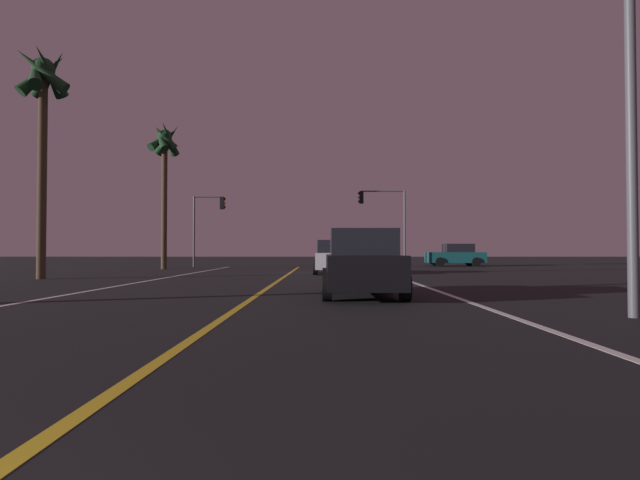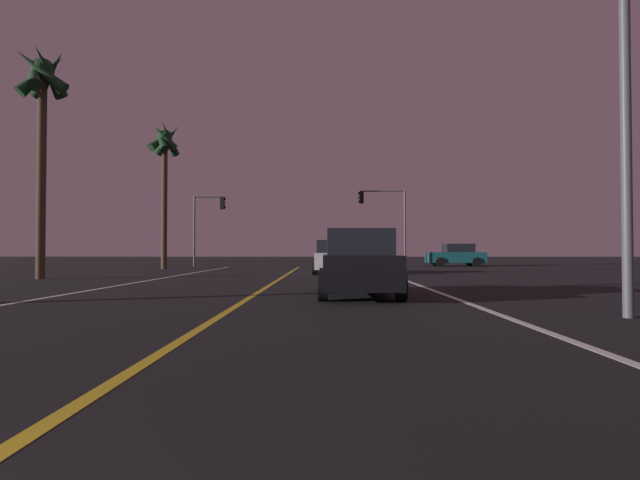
{
  "view_description": "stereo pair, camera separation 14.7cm",
  "coord_description": "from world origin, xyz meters",
  "px_view_note": "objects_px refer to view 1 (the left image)",
  "views": [
    {
      "loc": [
        1.72,
        -0.29,
        1.17
      ],
      "look_at": [
        1.54,
        33.33,
        1.89
      ],
      "focal_mm": 28.12,
      "sensor_mm": 36.0,
      "label": 1
    },
    {
      "loc": [
        1.87,
        -0.29,
        1.17
      ],
      "look_at": [
        1.54,
        33.33,
        1.89
      ],
      "focal_mm": 28.12,
      "sensor_mm": 36.0,
      "label": 2
    }
  ],
  "objects_px": {
    "car_ahead_far": "(333,258)",
    "palm_tree_left_mid": "(43,93)",
    "traffic_light_near_left": "(209,215)",
    "street_lamp_right_near": "(595,22)",
    "car_crossing_side": "(456,255)",
    "palm_tree_left_far": "(165,152)",
    "car_lead_same_lane": "(362,264)",
    "traffic_light_near_right": "(382,210)"
  },
  "relations": [
    {
      "from": "traffic_light_near_left",
      "to": "palm_tree_left_far",
      "type": "height_order",
      "value": "palm_tree_left_far"
    },
    {
      "from": "car_lead_same_lane",
      "to": "palm_tree_left_mid",
      "type": "distance_m",
      "value": 16.35
    },
    {
      "from": "street_lamp_right_near",
      "to": "palm_tree_left_mid",
      "type": "relative_size",
      "value": 0.85
    },
    {
      "from": "street_lamp_right_near",
      "to": "palm_tree_left_far",
      "type": "xyz_separation_m",
      "value": [
        -14.9,
        22.99,
        2.25
      ]
    },
    {
      "from": "car_lead_same_lane",
      "to": "traffic_light_near_left",
      "type": "relative_size",
      "value": 0.83
    },
    {
      "from": "car_crossing_side",
      "to": "car_ahead_far",
      "type": "height_order",
      "value": "same"
    },
    {
      "from": "palm_tree_left_mid",
      "to": "street_lamp_right_near",
      "type": "bearing_deg",
      "value": -35.71
    },
    {
      "from": "street_lamp_right_near",
      "to": "traffic_light_near_right",
      "type": "bearing_deg",
      "value": -89.05
    },
    {
      "from": "traffic_light_near_right",
      "to": "car_crossing_side",
      "type": "bearing_deg",
      "value": -164.37
    },
    {
      "from": "palm_tree_left_far",
      "to": "traffic_light_near_right",
      "type": "bearing_deg",
      "value": 18.26
    },
    {
      "from": "street_lamp_right_near",
      "to": "palm_tree_left_mid",
      "type": "bearing_deg",
      "value": -35.71
    },
    {
      "from": "palm_tree_left_mid",
      "to": "car_crossing_side",
      "type": "bearing_deg",
      "value": 38.88
    },
    {
      "from": "street_lamp_right_near",
      "to": "palm_tree_left_mid",
      "type": "xyz_separation_m",
      "value": [
        -16.45,
        11.82,
        2.53
      ]
    },
    {
      "from": "traffic_light_near_right",
      "to": "street_lamp_right_near",
      "type": "height_order",
      "value": "street_lamp_right_near"
    },
    {
      "from": "car_lead_same_lane",
      "to": "street_lamp_right_near",
      "type": "height_order",
      "value": "street_lamp_right_near"
    },
    {
      "from": "traffic_light_near_left",
      "to": "car_ahead_far",
      "type": "bearing_deg",
      "value": -50.71
    },
    {
      "from": "palm_tree_left_mid",
      "to": "car_ahead_far",
      "type": "bearing_deg",
      "value": 22.73
    },
    {
      "from": "car_crossing_side",
      "to": "palm_tree_left_mid",
      "type": "xyz_separation_m",
      "value": [
        -21.76,
        -17.55,
        6.92
      ]
    },
    {
      "from": "car_lead_same_lane",
      "to": "traffic_light_near_right",
      "type": "distance_m",
      "value": 24.12
    },
    {
      "from": "street_lamp_right_near",
      "to": "palm_tree_left_far",
      "type": "relative_size",
      "value": 0.87
    },
    {
      "from": "traffic_light_near_right",
      "to": "street_lamp_right_near",
      "type": "xyz_separation_m",
      "value": [
        0.46,
        -27.75,
        1.06
      ]
    },
    {
      "from": "car_lead_same_lane",
      "to": "traffic_light_near_left",
      "type": "bearing_deg",
      "value": 21.51
    },
    {
      "from": "palm_tree_left_mid",
      "to": "palm_tree_left_far",
      "type": "distance_m",
      "value": 11.27
    },
    {
      "from": "car_lead_same_lane",
      "to": "traffic_light_near_right",
      "type": "bearing_deg",
      "value": -8.07
    },
    {
      "from": "car_crossing_side",
      "to": "palm_tree_left_mid",
      "type": "relative_size",
      "value": 0.44
    },
    {
      "from": "traffic_light_near_left",
      "to": "street_lamp_right_near",
      "type": "height_order",
      "value": "street_lamp_right_near"
    },
    {
      "from": "car_crossing_side",
      "to": "traffic_light_near_right",
      "type": "xyz_separation_m",
      "value": [
        -5.77,
        -1.61,
        3.33
      ]
    },
    {
      "from": "traffic_light_near_right",
      "to": "palm_tree_left_far",
      "type": "xyz_separation_m",
      "value": [
        -14.45,
        -4.77,
        3.31
      ]
    },
    {
      "from": "car_ahead_far",
      "to": "palm_tree_left_far",
      "type": "xyz_separation_m",
      "value": [
        -10.63,
        6.07,
        6.65
      ]
    },
    {
      "from": "car_ahead_far",
      "to": "palm_tree_left_mid",
      "type": "xyz_separation_m",
      "value": [
        -12.17,
        -5.1,
        6.92
      ]
    },
    {
      "from": "car_crossing_side",
      "to": "traffic_light_near_left",
      "type": "bearing_deg",
      "value": 5.0
    },
    {
      "from": "car_lead_same_lane",
      "to": "palm_tree_left_far",
      "type": "distance_m",
      "value": 22.89
    },
    {
      "from": "car_ahead_far",
      "to": "traffic_light_near_left",
      "type": "xyz_separation_m",
      "value": [
        -8.86,
        10.83,
        2.99
      ]
    },
    {
      "from": "car_crossing_side",
      "to": "palm_tree_left_mid",
      "type": "distance_m",
      "value": 28.8
    },
    {
      "from": "car_crossing_side",
      "to": "traffic_light_near_left",
      "type": "distance_m",
      "value": 18.76
    },
    {
      "from": "car_lead_same_lane",
      "to": "car_ahead_far",
      "type": "relative_size",
      "value": 1.0
    },
    {
      "from": "street_lamp_right_near",
      "to": "palm_tree_left_far",
      "type": "distance_m",
      "value": 27.49
    },
    {
      "from": "car_crossing_side",
      "to": "street_lamp_right_near",
      "type": "relative_size",
      "value": 0.53
    },
    {
      "from": "traffic_light_near_right",
      "to": "palm_tree_left_mid",
      "type": "relative_size",
      "value": 0.58
    },
    {
      "from": "traffic_light_near_right",
      "to": "palm_tree_left_mid",
      "type": "distance_m",
      "value": 22.86
    },
    {
      "from": "car_lead_same_lane",
      "to": "palm_tree_left_mid",
      "type": "xyz_separation_m",
      "value": [
        -12.63,
        7.73,
        6.92
      ]
    },
    {
      "from": "car_lead_same_lane",
      "to": "palm_tree_left_far",
      "type": "relative_size",
      "value": 0.46
    }
  ]
}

